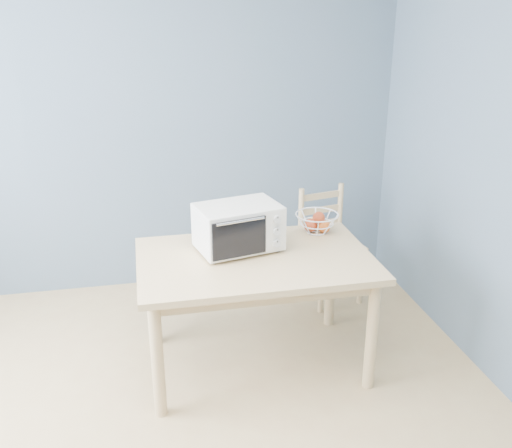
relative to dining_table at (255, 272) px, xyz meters
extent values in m
cube|color=slate|center=(-0.62, 1.31, 0.65)|extent=(4.00, 0.01, 2.60)
cube|color=tan|center=(0.00, 0.00, 0.08)|extent=(1.40, 0.90, 0.04)
cylinder|color=tan|center=(-0.62, -0.37, -0.29)|extent=(0.07, 0.07, 0.71)
cylinder|color=tan|center=(0.62, -0.37, -0.29)|extent=(0.07, 0.07, 0.71)
cylinder|color=tan|center=(-0.62, 0.37, -0.29)|extent=(0.07, 0.07, 0.71)
cylinder|color=tan|center=(0.62, 0.37, -0.29)|extent=(0.07, 0.07, 0.71)
cube|color=silver|center=(-0.08, 0.13, 0.25)|extent=(0.55, 0.43, 0.27)
cube|color=black|center=(-0.14, 0.12, 0.25)|extent=(0.37, 0.35, 0.21)
cube|color=black|center=(-0.10, -0.05, 0.25)|extent=(0.33, 0.09, 0.23)
cylinder|color=silver|center=(-0.10, -0.07, 0.36)|extent=(0.29, 0.08, 0.02)
cube|color=silver|center=(0.13, 0.01, 0.25)|extent=(0.13, 0.04, 0.25)
cylinder|color=black|center=(-0.25, -0.04, 0.11)|extent=(0.03, 0.03, 0.02)
cylinder|color=black|center=(0.15, 0.06, 0.11)|extent=(0.03, 0.03, 0.02)
cylinder|color=black|center=(-0.31, 0.21, 0.11)|extent=(0.03, 0.03, 0.02)
cylinder|color=black|center=(0.10, 0.30, 0.11)|extent=(0.03, 0.03, 0.02)
cylinder|color=silver|center=(0.13, 0.00, 0.33)|extent=(0.05, 0.03, 0.05)
cylinder|color=silver|center=(0.13, 0.00, 0.25)|extent=(0.05, 0.03, 0.05)
cylinder|color=silver|center=(0.13, 0.00, 0.18)|extent=(0.05, 0.03, 0.05)
torus|color=white|center=(0.48, 0.30, 0.23)|extent=(0.34, 0.34, 0.01)
torus|color=white|center=(0.48, 0.30, 0.17)|extent=(0.27, 0.27, 0.01)
torus|color=white|center=(0.48, 0.30, 0.11)|extent=(0.16, 0.16, 0.01)
sphere|color=red|center=(0.44, 0.31, 0.15)|extent=(0.09, 0.09, 0.09)
sphere|color=#C35217|center=(0.52, 0.28, 0.15)|extent=(0.09, 0.09, 0.09)
sphere|color=#E2AD58|center=(0.48, 0.36, 0.15)|extent=(0.08, 0.08, 0.08)
sphere|color=red|center=(0.49, 0.29, 0.21)|extent=(0.08, 0.08, 0.08)
cube|color=tan|center=(0.75, 0.75, -0.20)|extent=(0.48, 0.48, 0.03)
cylinder|color=tan|center=(0.61, 0.55, -0.43)|extent=(0.04, 0.04, 0.43)
cylinder|color=tan|center=(0.95, 0.62, -0.43)|extent=(0.04, 0.04, 0.43)
cylinder|color=tan|center=(0.54, 0.89, -0.43)|extent=(0.04, 0.04, 0.43)
cylinder|color=tan|center=(0.88, 0.96, -0.43)|extent=(0.04, 0.04, 0.43)
cylinder|color=tan|center=(0.54, 0.89, 0.00)|extent=(0.04, 0.04, 0.43)
cylinder|color=tan|center=(0.88, 0.96, 0.00)|extent=(0.04, 0.04, 0.43)
cube|color=tan|center=(0.71, 0.92, -0.09)|extent=(0.34, 0.09, 0.05)
cube|color=tan|center=(0.71, 0.92, 0.03)|extent=(0.34, 0.09, 0.05)
cube|color=tan|center=(0.71, 0.92, 0.14)|extent=(0.34, 0.09, 0.05)
camera|label=1|loc=(-0.63, -3.04, 1.52)|focal=40.00mm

